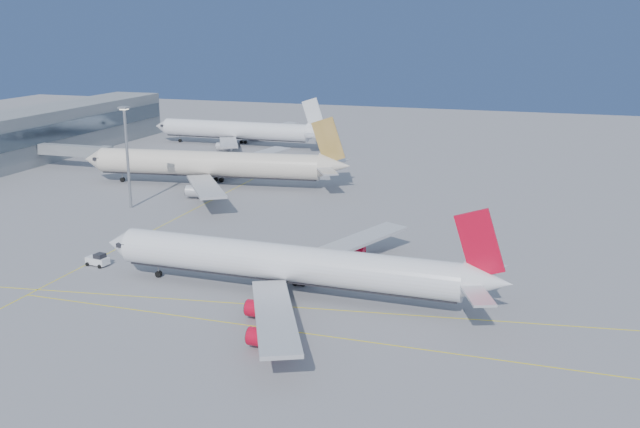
# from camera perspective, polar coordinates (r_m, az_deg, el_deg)

# --- Properties ---
(ground) EXTENTS (500.00, 500.00, 0.00)m
(ground) POSITION_cam_1_polar(r_m,az_deg,el_deg) (111.89, -1.54, -6.31)
(ground) COLOR slate
(ground) RESTS_ON ground
(terminal) EXTENTS (18.40, 110.00, 15.00)m
(terminal) POSITION_cam_1_polar(r_m,az_deg,el_deg) (238.99, -21.25, 6.08)
(terminal) COLOR gray
(terminal) RESTS_ON ground
(jet_bridge) EXTENTS (23.60, 3.60, 6.90)m
(jet_bridge) POSITION_cam_1_polar(r_m,az_deg,el_deg) (215.91, -18.81, 4.80)
(jet_bridge) COLOR gray
(jet_bridge) RESTS_ON ground
(taxiway_lines) EXTENTS (118.86, 140.00, 0.02)m
(taxiway_lines) POSITION_cam_1_polar(r_m,az_deg,el_deg) (122.68, -7.06, -4.45)
(taxiway_lines) COLOR yellow
(taxiway_lines) RESTS_ON ground
(airliner_virgin) EXTENTS (65.95, 59.36, 16.30)m
(airliner_virgin) POSITION_cam_1_polar(r_m,az_deg,el_deg) (109.52, -2.19, -4.05)
(airliner_virgin) COLOR white
(airliner_virgin) RESTS_ON ground
(airliner_etihad) EXTENTS (71.16, 65.24, 18.58)m
(airliner_etihad) POSITION_cam_1_polar(r_m,az_deg,el_deg) (184.64, -8.49, 3.96)
(airliner_etihad) COLOR beige
(airliner_etihad) RESTS_ON ground
(airliner_third) EXTENTS (63.99, 59.23, 17.22)m
(airliner_third) POSITION_cam_1_polar(r_m,az_deg,el_deg) (245.17, -6.48, 6.66)
(airliner_third) COLOR white
(airliner_third) RESTS_ON ground
(pushback_tug) EXTENTS (4.22, 2.94, 2.22)m
(pushback_tug) POSITION_cam_1_polar(r_m,az_deg,el_deg) (129.38, -17.34, -3.52)
(pushback_tug) COLOR white
(pushback_tug) RESTS_ON ground
(light_mast) EXTENTS (1.98, 1.98, 22.94)m
(light_mast) POSITION_cam_1_polar(r_m,az_deg,el_deg) (164.84, -15.19, 5.05)
(light_mast) COLOR gray
(light_mast) RESTS_ON ground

